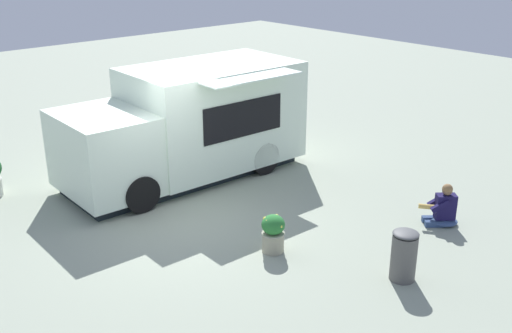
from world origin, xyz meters
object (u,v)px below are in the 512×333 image
object	(u,v)px
food_truck	(189,126)
trash_bin	(404,255)
person_customer	(443,210)
planter_flowering_far	(273,233)

from	to	relation	value
food_truck	trash_bin	bearing A→B (deg)	-1.32
trash_bin	person_customer	bearing A→B (deg)	106.78
person_customer	planter_flowering_far	world-z (taller)	person_customer
person_customer	trash_bin	distance (m)	2.27
person_customer	trash_bin	xyz separation A→B (m)	(0.66, -2.17, 0.12)
person_customer	planter_flowering_far	xyz separation A→B (m)	(-1.36, -3.09, 0.05)
food_truck	trash_bin	size ratio (longest dim) A/B	6.46
planter_flowering_far	trash_bin	xyz separation A→B (m)	(2.02, 0.92, 0.07)
food_truck	person_customer	xyz separation A→B (m)	(5.20, 2.04, -0.85)
person_customer	trash_bin	bearing A→B (deg)	-73.22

